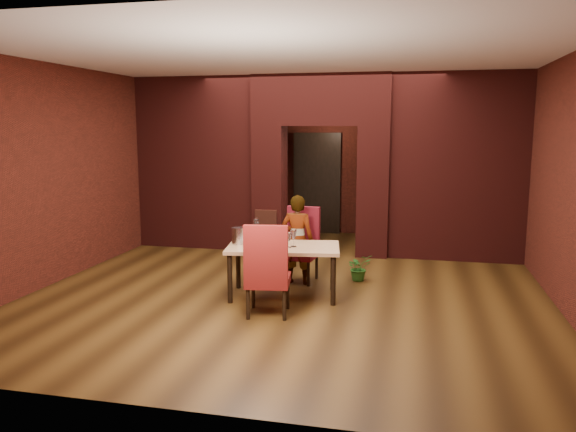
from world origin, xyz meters
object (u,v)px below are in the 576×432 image
wine_glass_b (294,238)px  potted_plant (359,267)px  chair_far (299,245)px  chair_near (268,269)px  wine_glass_c (289,240)px  water_bottle (256,230)px  wine_bucket (239,236)px  person_seated (297,240)px  dining_table (283,271)px  wine_glass_a (274,236)px

wine_glass_b → potted_plant: (0.78, 1.04, -0.62)m
chair_far → chair_near: size_ratio=0.96×
wine_glass_b → wine_glass_c: size_ratio=1.14×
water_bottle → potted_plant: (1.36, 0.82, -0.67)m
wine_bucket → person_seated: bearing=45.1°
dining_table → wine_bucket: wine_bucket is taller
chair_near → wine_glass_b: bearing=-110.0°
chair_far → chair_near: bearing=-86.0°
wine_glass_b → potted_plant: size_ratio=0.58×
chair_near → wine_glass_b: size_ratio=4.98×
chair_near → person_seated: (0.06, 1.43, 0.08)m
wine_bucket → chair_near: bearing=-50.6°
person_seated → wine_glass_c: (0.04, -0.77, 0.15)m
potted_plant → chair_near: bearing=-117.9°
potted_plant → chair_far: bearing=-165.0°
chair_far → person_seated: (-0.00, -0.11, 0.11)m
potted_plant → wine_glass_a: bearing=-141.4°
person_seated → wine_glass_a: size_ratio=6.21×
dining_table → wine_bucket: (-0.63, -0.01, 0.46)m
wine_glass_b → wine_bucket: 0.77m
potted_plant → person_seated: bearing=-158.6°
water_bottle → wine_glass_b: bearing=-20.5°
dining_table → wine_glass_a: bearing=129.0°
wine_glass_a → wine_glass_b: wine_glass_b is taller
wine_glass_c → chair_far: bearing=92.6°
water_bottle → potted_plant: 1.72m
chair_near → wine_bucket: bearing=-58.3°
chair_far → person_seated: size_ratio=0.84×
wine_glass_b → wine_glass_a: bearing=151.2°
wine_glass_a → wine_glass_c: (0.26, -0.24, -0.00)m
chair_far → wine_glass_a: chair_far is taller
wine_glass_c → water_bottle: (-0.53, 0.29, 0.07)m
wine_glass_b → wine_glass_c: 0.09m
person_seated → wine_glass_a: bearing=71.7°
wine_glass_a → water_bottle: size_ratio=0.63×
dining_table → chair_near: bearing=-99.7°
wine_glass_b → potted_plant: wine_glass_b is taller
wine_glass_b → water_bottle: 0.62m
chair_far → chair_near: (-0.07, -1.54, 0.02)m
dining_table → wine_glass_b: 0.49m
chair_near → potted_plant: size_ratio=2.88×
wine_glass_b → wine_glass_c: (-0.05, -0.07, -0.01)m
wine_glass_a → wine_glass_c: bearing=-42.9°
dining_table → wine_glass_a: (-0.16, 0.15, 0.46)m
wine_glass_b → water_bottle: water_bottle is taller
person_seated → wine_glass_c: person_seated is taller
chair_near → water_bottle: (-0.42, 0.95, 0.29)m
wine_glass_c → wine_glass_b: bearing=54.4°
wine_glass_c → wine_bucket: size_ratio=0.89×
person_seated → wine_glass_c: size_ratio=6.49×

